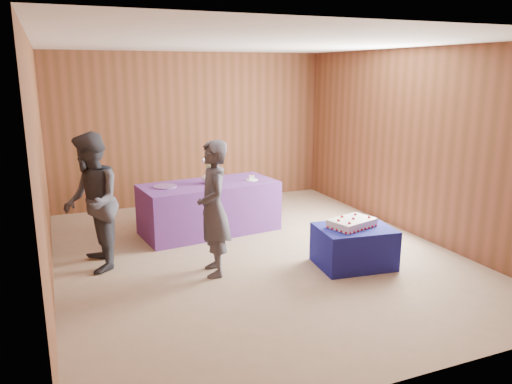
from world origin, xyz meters
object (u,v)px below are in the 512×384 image
serving_table (209,208)px  vase (209,176)px  sheet_cake (352,223)px  guest_right (92,203)px  guest_left (214,209)px  cake_table (354,246)px

serving_table → vase: 0.48m
sheet_cake → guest_right: 3.17m
serving_table → sheet_cake: serving_table is taller
guest_left → cake_table: bearing=82.5°
cake_table → vase: (-1.26, 1.96, 0.61)m
guest_left → vase: bearing=171.5°
cake_table → serving_table: (-1.26, 1.98, 0.12)m
vase → guest_right: (-1.73, -0.84, -0.02)m
cake_table → serving_table: serving_table is taller
cake_table → sheet_cake: (-0.02, 0.03, 0.30)m
serving_table → guest_left: guest_left is taller
cake_table → vase: bearing=129.3°
vase → guest_right: guest_right is taller
serving_table → guest_left: (-0.42, -1.55, 0.43)m
serving_table → vase: (-0.00, -0.02, 0.48)m
vase → guest_left: 1.59m
vase → guest_left: guest_left is taller
guest_right → guest_left: bearing=61.5°
sheet_cake → cake_table: bearing=-70.6°
serving_table → guest_right: (-1.73, -0.86, 0.47)m
serving_table → sheet_cake: (1.23, -1.95, 0.18)m
sheet_cake → vase: (-1.24, 1.93, 0.31)m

